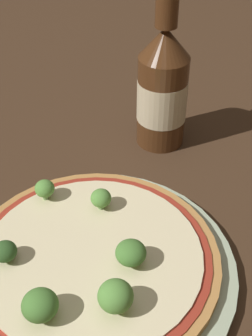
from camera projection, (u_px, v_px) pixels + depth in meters
The scene contains 10 objects.
ground_plane at pixel (89, 267), 0.50m from camera, with size 3.00×3.00×0.00m, color #3D2819.
plate at pixel (94, 270), 0.49m from camera, with size 0.29×0.29×0.01m.
pizza at pixel (95, 256), 0.48m from camera, with size 0.26×0.26×0.01m.
broccoli_floret_0 at pixel (131, 253), 0.46m from camera, with size 0.03×0.03×0.03m.
broccoli_floret_1 at pixel (40, 305), 0.41m from camera, with size 0.03×0.03×0.03m.
broccoli_floret_2 at pixel (101, 198), 0.52m from camera, with size 0.02×0.02×0.03m.
broccoli_floret_3 at pixel (116, 296), 0.41m from camera, with size 0.03×0.03×0.03m.
broccoli_floret_4 at pixel (45, 189), 0.53m from camera, with size 0.02×0.02×0.02m.
broccoli_floret_5 at pixel (5, 252), 0.46m from camera, with size 0.02×0.02×0.02m.
beer_bottle at pixel (163, 88), 0.62m from camera, with size 0.07×0.07×0.22m.
Camera 1 is at (-0.20, -0.25, 0.40)m, focal length 50.00 mm.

